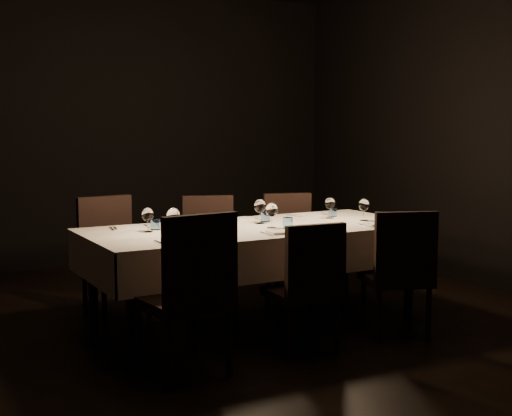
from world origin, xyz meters
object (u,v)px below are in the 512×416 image
dining_table (256,236)px  chair_far_left (111,250)px  chair_near_right (400,268)px  chair_near_center (308,282)px  chair_near_left (190,289)px  chair_far_right (290,239)px  chair_far_center (209,244)px

dining_table → chair_far_left: bearing=134.6°
chair_near_right → chair_far_left: size_ratio=0.97×
chair_near_right → chair_far_left: bearing=-25.0°
chair_near_center → chair_near_left: bearing=6.3°
chair_near_center → chair_near_right: chair_near_right is taller
chair_near_center → dining_table: bearing=-88.0°
dining_table → chair_near_left: bearing=-138.1°
chair_near_right → dining_table: bearing=-25.1°
chair_far_left → chair_far_right: bearing=-10.7°
chair_near_center → chair_far_right: size_ratio=0.98×
dining_table → chair_near_left: size_ratio=2.51×
chair_far_left → chair_far_right: chair_far_left is taller
chair_near_center → chair_far_center: 1.60m
chair_near_center → chair_far_left: (-0.82, 1.61, 0.03)m
chair_near_right → chair_far_left: chair_far_left is taller
chair_far_left → chair_near_right: bearing=-52.3°
chair_far_center → chair_far_right: bearing=12.3°
dining_table → chair_near_center: bearing=-92.1°
chair_near_right → chair_far_center: 1.76m
chair_near_center → chair_far_right: bearing=-113.6°
dining_table → chair_far_left: 1.21m
chair_near_left → chair_far_right: bearing=-143.3°
chair_near_center → chair_far_right: (0.79, 1.50, 0.01)m
dining_table → chair_near_right: chair_near_right is taller
chair_far_center → chair_near_center: bearing=-71.6°
chair_far_left → chair_far_right: size_ratio=1.05×
chair_near_left → chair_far_right: 2.24m
chair_far_center → chair_near_left: bearing=-98.7°
chair_far_center → chair_near_right: bearing=-45.6°
chair_near_center → chair_near_right: 0.77m
chair_near_left → chair_near_center: 0.85m
chair_near_center → chair_near_right: bearing=-176.1°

